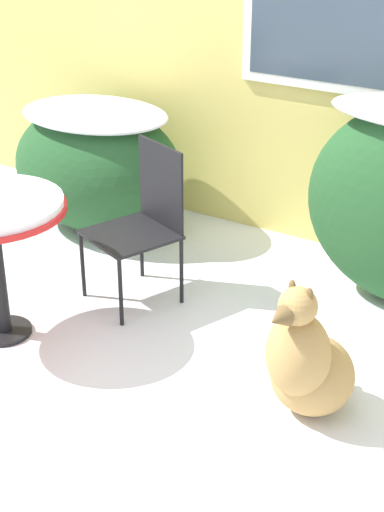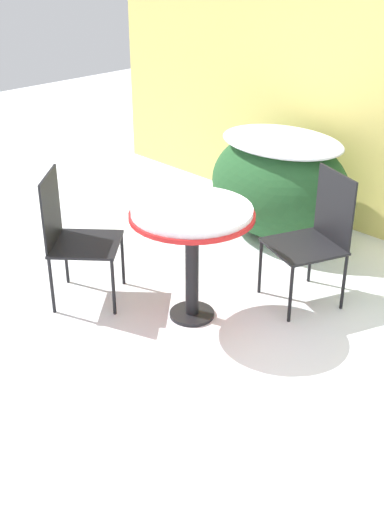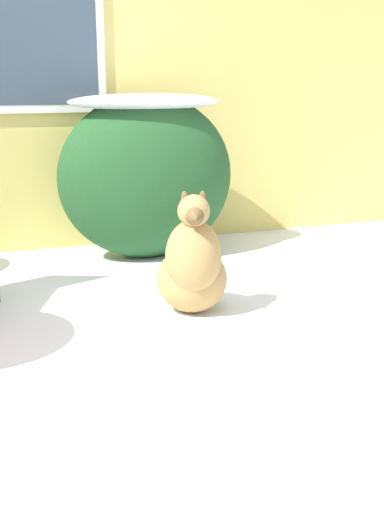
# 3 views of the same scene
# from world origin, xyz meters

# --- Properties ---
(ground_plane) EXTENTS (16.00, 16.00, 0.00)m
(ground_plane) POSITION_xyz_m (0.00, 0.00, 0.00)
(ground_plane) COLOR white
(house_wall) EXTENTS (8.00, 0.10, 3.02)m
(house_wall) POSITION_xyz_m (0.00, 2.20, 1.52)
(house_wall) COLOR #E5D16B
(house_wall) RESTS_ON ground_plane
(shrub_left) EXTENTS (1.27, 0.95, 0.90)m
(shrub_left) POSITION_xyz_m (-1.39, 1.60, 0.48)
(shrub_left) COLOR #235128
(shrub_left) RESTS_ON ground_plane
(patio_chair_near_table) EXTENTS (0.60, 0.60, 0.94)m
(patio_chair_near_table) POSITION_xyz_m (-0.54, 0.93, 0.51)
(patio_chair_near_table) COLOR black
(patio_chair_near_table) RESTS_ON ground_plane
(dog) EXTENTS (0.50, 0.60, 0.74)m
(dog) POSITION_xyz_m (0.76, 0.38, 0.28)
(dog) COLOR tan
(dog) RESTS_ON ground_plane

